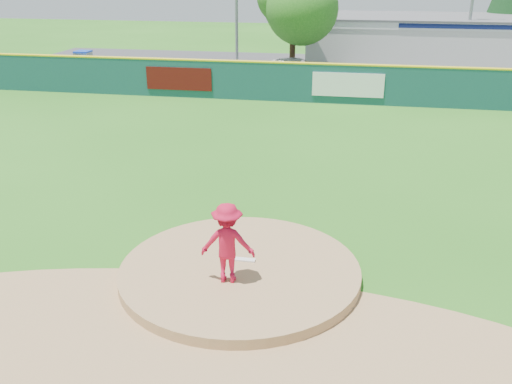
% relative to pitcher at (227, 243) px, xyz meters
% --- Properties ---
extents(ground, '(120.00, 120.00, 0.00)m').
position_rel_pitcher_xyz_m(ground, '(0.13, 0.62, -1.15)').
color(ground, '#286B19').
rests_on(ground, ground).
extents(pitchers_mound, '(5.50, 5.50, 0.50)m').
position_rel_pitcher_xyz_m(pitchers_mound, '(0.13, 0.62, -1.15)').
color(pitchers_mound, '#9E774C').
rests_on(pitchers_mound, ground).
extents(pitching_rubber, '(0.60, 0.15, 0.04)m').
position_rel_pitcher_xyz_m(pitching_rubber, '(0.13, 0.92, -0.88)').
color(pitching_rubber, white).
rests_on(pitching_rubber, pitchers_mound).
extents(infield_dirt_arc, '(15.40, 15.40, 0.01)m').
position_rel_pitcher_xyz_m(infield_dirt_arc, '(0.13, -2.38, -1.15)').
color(infield_dirt_arc, '#9E774C').
rests_on(infield_dirt_arc, ground).
extents(parking_lot, '(44.00, 16.00, 0.02)m').
position_rel_pitcher_xyz_m(parking_lot, '(0.13, 27.62, -1.14)').
color(parking_lot, '#38383A').
rests_on(parking_lot, ground).
extents(pitcher, '(1.22, 0.78, 1.80)m').
position_rel_pitcher_xyz_m(pitcher, '(0.00, 0.00, 0.00)').
color(pitcher, red).
rests_on(pitcher, pitchers_mound).
extents(van, '(4.93, 2.44, 1.34)m').
position_rel_pitcher_xyz_m(van, '(-1.33, 24.35, -0.46)').
color(van, silver).
rests_on(van, parking_lot).
extents(pool_building_grp, '(15.20, 8.20, 3.31)m').
position_rel_pitcher_xyz_m(pool_building_grp, '(6.13, 32.62, 0.51)').
color(pool_building_grp, silver).
rests_on(pool_building_grp, ground).
extents(fence_banners, '(12.52, 0.04, 1.20)m').
position_rel_pitcher_xyz_m(fence_banners, '(-2.59, 18.54, -0.15)').
color(fence_banners, '#520E0B').
rests_on(fence_banners, ground).
extents(playground_slide, '(0.94, 2.66, 1.47)m').
position_rel_pitcher_xyz_m(playground_slide, '(-15.38, 24.26, -0.41)').
color(playground_slide, blue).
rests_on(playground_slide, ground).
extents(outfield_fence, '(40.00, 0.14, 2.07)m').
position_rel_pitcher_xyz_m(outfield_fence, '(0.13, 18.62, -0.06)').
color(outfield_fence, '#154646').
rests_on(outfield_fence, ground).
extents(deciduous_tree, '(5.60, 5.60, 7.36)m').
position_rel_pitcher_xyz_m(deciduous_tree, '(-1.87, 25.62, 3.40)').
color(deciduous_tree, '#382314').
rests_on(deciduous_tree, ground).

